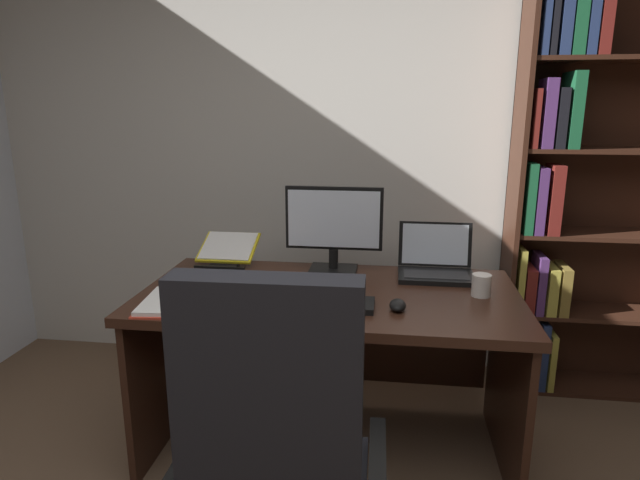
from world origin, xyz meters
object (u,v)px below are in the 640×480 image
object	(u,v)px
desk	(331,328)
bookshelf	(584,189)
keyboard	(321,303)
notepad	(274,291)
computer_mouse	(398,305)
monitor	(334,230)
reading_stand_with_book	(227,250)
pen	(279,289)
laptop	(436,265)
coffee_mug	(481,285)
open_binder	(199,302)

from	to	relation	value
desk	bookshelf	size ratio (longest dim) A/B	0.73
keyboard	notepad	xyz separation A→B (m)	(-0.22, 0.14, -0.01)
computer_mouse	monitor	bearing A→B (deg)	123.10
reading_stand_with_book	pen	xyz separation A→B (m)	(0.34, -0.39, -0.05)
desk	computer_mouse	distance (m)	0.44
monitor	computer_mouse	distance (m)	0.58
pen	computer_mouse	bearing A→B (deg)	-15.22
laptop	coffee_mug	xyz separation A→B (m)	(0.17, -0.25, -0.00)
computer_mouse	open_binder	distance (m)	0.78
desk	bookshelf	world-z (taller)	bookshelf
laptop	reading_stand_with_book	bearing A→B (deg)	176.12
computer_mouse	coffee_mug	size ratio (longest dim) A/B	1.12
open_binder	coffee_mug	distance (m)	1.15
laptop	pen	size ratio (longest dim) A/B	2.43
reading_stand_with_book	coffee_mug	world-z (taller)	reading_stand_with_book
bookshelf	laptop	xyz separation A→B (m)	(-0.76, -0.45, -0.30)
desk	computer_mouse	world-z (taller)	computer_mouse
monitor	coffee_mug	bearing A→B (deg)	-21.45
laptop	notepad	xyz separation A→B (m)	(-0.69, -0.32, -0.05)
bookshelf	keyboard	xyz separation A→B (m)	(-1.24, -0.91, -0.34)
reading_stand_with_book	open_binder	size ratio (longest dim) A/B	0.61
bookshelf	reading_stand_with_book	bearing A→B (deg)	-167.94
notepad	laptop	bearing A→B (deg)	25.11
open_binder	bookshelf	bearing A→B (deg)	23.19
monitor	notepad	size ratio (longest dim) A/B	2.17
laptop	keyboard	world-z (taller)	laptop
computer_mouse	pen	distance (m)	0.52
laptop	keyboard	xyz separation A→B (m)	(-0.48, -0.46, -0.04)
bookshelf	open_binder	bearing A→B (deg)	-150.79
computer_mouse	open_binder	world-z (taller)	computer_mouse
keyboard	notepad	bearing A→B (deg)	148.11
monitor	pen	xyz separation A→B (m)	(-0.20, -0.32, -0.19)
keyboard	notepad	world-z (taller)	keyboard
monitor	bookshelf	bearing A→B (deg)	19.95
keyboard	computer_mouse	xyz separation A→B (m)	(0.30, 0.00, 0.01)
open_binder	coffee_mug	world-z (taller)	coffee_mug
open_binder	notepad	size ratio (longest dim) A/B	2.29
bookshelf	reading_stand_with_book	size ratio (longest dim) A/B	7.49
pen	monitor	bearing A→B (deg)	58.67
desk	monitor	size ratio (longest dim) A/B	3.50
pen	coffee_mug	distance (m)	0.84
pen	laptop	bearing A→B (deg)	25.77
desk	pen	distance (m)	0.33
monitor	open_binder	size ratio (longest dim) A/B	0.95
notepad	coffee_mug	distance (m)	0.86
bookshelf	laptop	bearing A→B (deg)	-149.47
desk	monitor	bearing A→B (deg)	94.14
notepad	monitor	bearing A→B (deg)	56.16
keyboard	pen	distance (m)	0.24
notepad	pen	world-z (taller)	pen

